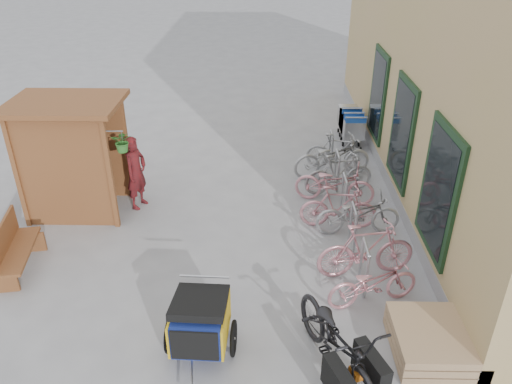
{
  "coord_description": "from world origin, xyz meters",
  "views": [
    {
      "loc": [
        0.65,
        -6.61,
        5.46
      ],
      "look_at": [
        0.5,
        1.5,
        1.0
      ],
      "focal_mm": 35.0,
      "sensor_mm": 36.0,
      "label": 1
    }
  ],
  "objects_px": {
    "bike_6": "(332,157)",
    "bike_2": "(358,214)",
    "bike_0": "(373,283)",
    "bike_7": "(337,152)",
    "pallet_stack": "(429,341)",
    "person_kiosk": "(136,172)",
    "child_trailer": "(200,321)",
    "bike_3": "(338,207)",
    "kiosk": "(67,142)",
    "bench": "(13,248)",
    "shopping_carts": "(351,122)",
    "cargo_bike": "(338,344)",
    "bike_1": "(366,250)",
    "bike_5": "(339,174)",
    "bike_4": "(335,183)"
  },
  "relations": [
    {
      "from": "pallet_stack",
      "to": "person_kiosk",
      "type": "height_order",
      "value": "person_kiosk"
    },
    {
      "from": "pallet_stack",
      "to": "person_kiosk",
      "type": "relative_size",
      "value": 0.75
    },
    {
      "from": "bike_6",
      "to": "bike_3",
      "type": "bearing_deg",
      "value": 162.11
    },
    {
      "from": "pallet_stack",
      "to": "bike_6",
      "type": "bearing_deg",
      "value": 97.66
    },
    {
      "from": "person_kiosk",
      "to": "bike_4",
      "type": "bearing_deg",
      "value": -65.75
    },
    {
      "from": "bike_2",
      "to": "bike_1",
      "type": "bearing_deg",
      "value": 171.88
    },
    {
      "from": "bike_2",
      "to": "bike_6",
      "type": "bearing_deg",
      "value": 0.59
    },
    {
      "from": "bike_7",
      "to": "child_trailer",
      "type": "bearing_deg",
      "value": 167.27
    },
    {
      "from": "shopping_carts",
      "to": "kiosk",
      "type": "bearing_deg",
      "value": -148.64
    },
    {
      "from": "child_trailer",
      "to": "bike_2",
      "type": "height_order",
      "value": "child_trailer"
    },
    {
      "from": "bike_3",
      "to": "bike_0",
      "type": "bearing_deg",
      "value": -169.96
    },
    {
      "from": "person_kiosk",
      "to": "bike_1",
      "type": "xyz_separation_m",
      "value": [
        4.42,
        -2.29,
        -0.29
      ]
    },
    {
      "from": "bike_6",
      "to": "child_trailer",
      "type": "bearing_deg",
      "value": 141.53
    },
    {
      "from": "bike_1",
      "to": "bike_7",
      "type": "distance_m",
      "value": 4.19
    },
    {
      "from": "kiosk",
      "to": "bike_2",
      "type": "relative_size",
      "value": 1.51
    },
    {
      "from": "shopping_carts",
      "to": "bike_0",
      "type": "height_order",
      "value": "shopping_carts"
    },
    {
      "from": "kiosk",
      "to": "bike_0",
      "type": "relative_size",
      "value": 1.63
    },
    {
      "from": "cargo_bike",
      "to": "bike_7",
      "type": "relative_size",
      "value": 1.46
    },
    {
      "from": "shopping_carts",
      "to": "bike_6",
      "type": "distance_m",
      "value": 2.27
    },
    {
      "from": "bike_3",
      "to": "bike_7",
      "type": "distance_m",
      "value": 2.69
    },
    {
      "from": "pallet_stack",
      "to": "bike_7",
      "type": "height_order",
      "value": "bike_7"
    },
    {
      "from": "bike_6",
      "to": "bike_7",
      "type": "height_order",
      "value": "bike_6"
    },
    {
      "from": "person_kiosk",
      "to": "bike_7",
      "type": "relative_size",
      "value": 1.05
    },
    {
      "from": "bike_6",
      "to": "shopping_carts",
      "type": "bearing_deg",
      "value": -33.62
    },
    {
      "from": "shopping_carts",
      "to": "pallet_stack",
      "type": "bearing_deg",
      "value": -90.0
    },
    {
      "from": "bike_5",
      "to": "bike_6",
      "type": "xyz_separation_m",
      "value": [
        -0.06,
        0.81,
        0.02
      ]
    },
    {
      "from": "bike_2",
      "to": "child_trailer",
      "type": "bearing_deg",
      "value": 134.32
    },
    {
      "from": "bike_3",
      "to": "bike_6",
      "type": "relative_size",
      "value": 0.81
    },
    {
      "from": "kiosk",
      "to": "bench",
      "type": "height_order",
      "value": "kiosk"
    },
    {
      "from": "bike_5",
      "to": "bike_6",
      "type": "relative_size",
      "value": 0.84
    },
    {
      "from": "cargo_bike",
      "to": "bike_2",
      "type": "relative_size",
      "value": 1.35
    },
    {
      "from": "shopping_carts",
      "to": "bike_1",
      "type": "bearing_deg",
      "value": -95.82
    },
    {
      "from": "kiosk",
      "to": "bench",
      "type": "xyz_separation_m",
      "value": [
        -0.4,
        -2.09,
        -1.08
      ]
    },
    {
      "from": "cargo_bike",
      "to": "bike_7",
      "type": "bearing_deg",
      "value": 61.84
    },
    {
      "from": "bike_3",
      "to": "cargo_bike",
      "type": "bearing_deg",
      "value": 176.02
    },
    {
      "from": "kiosk",
      "to": "bike_4",
      "type": "height_order",
      "value": "kiosk"
    },
    {
      "from": "bike_6",
      "to": "bike_2",
      "type": "bearing_deg",
      "value": 170.72
    },
    {
      "from": "person_kiosk",
      "to": "bike_2",
      "type": "relative_size",
      "value": 0.97
    },
    {
      "from": "child_trailer",
      "to": "bike_7",
      "type": "distance_m",
      "value": 6.54
    },
    {
      "from": "cargo_bike",
      "to": "bike_3",
      "type": "xyz_separation_m",
      "value": [
        0.47,
        3.7,
        -0.09
      ]
    },
    {
      "from": "bike_5",
      "to": "shopping_carts",
      "type": "bearing_deg",
      "value": -27.24
    },
    {
      "from": "child_trailer",
      "to": "bike_0",
      "type": "relative_size",
      "value": 1.09
    },
    {
      "from": "bike_5",
      "to": "bench",
      "type": "bearing_deg",
      "value": 102.24
    },
    {
      "from": "bike_1",
      "to": "bike_7",
      "type": "height_order",
      "value": "bike_1"
    },
    {
      "from": "cargo_bike",
      "to": "bike_5",
      "type": "height_order",
      "value": "cargo_bike"
    },
    {
      "from": "pallet_stack",
      "to": "shopping_carts",
      "type": "distance_m",
      "value": 7.7
    },
    {
      "from": "bench",
      "to": "bike_6",
      "type": "bearing_deg",
      "value": 22.68
    },
    {
      "from": "bike_0",
      "to": "bike_7",
      "type": "distance_m",
      "value": 4.93
    },
    {
      "from": "shopping_carts",
      "to": "bike_4",
      "type": "xyz_separation_m",
      "value": [
        -0.83,
        -3.38,
        -0.13
      ]
    },
    {
      "from": "pallet_stack",
      "to": "bike_7",
      "type": "bearing_deg",
      "value": 95.42
    }
  ]
}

